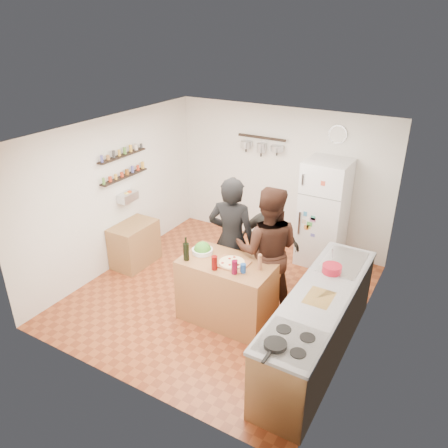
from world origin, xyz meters
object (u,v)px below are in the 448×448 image
Objects in this scene: skillet at (275,345)px; fridge at (323,213)px; salad_bowl at (202,251)px; wine_bottle at (186,252)px; person_back at (269,243)px; salt_canister at (243,268)px; side_table at (135,244)px; person_left at (232,240)px; wall_clock at (338,134)px; prep_island at (227,291)px; red_bowl at (332,269)px; pepper_mill at (260,263)px; counter_run at (318,326)px; person_center at (267,251)px.

skillet is 3.46m from fridge.
fridge reaches higher than salad_bowl.
person_back is (0.66, 1.21, -0.24)m from wine_bottle.
salt_canister is (0.80, 0.10, -0.06)m from wine_bottle.
salt_canister is at bearing -15.22° from side_table.
person_left is 6.33× the size of wall_clock.
person_back is 2.11m from wall_clock.
person_left is (0.20, 0.47, 0.01)m from salad_bowl.
wine_bottle reaches higher than side_table.
person_left is at bearing -111.58° from wall_clock.
salt_canister reaches higher than prep_island.
wall_clock is (0.00, 0.33, 1.25)m from fridge.
person_left is at bearing 129.48° from salt_canister.
wall_clock is at bearing 90.00° from fridge.
person_left reaches higher than red_bowl.
skillet is 0.29× the size of side_table.
person_left reaches higher than prep_island.
person_back is 1.97× the size of side_table.
wall_clock is (0.13, 2.49, 1.15)m from pepper_mill.
red_bowl is at bearing 164.58° from person_left.
person_back is at bearing 61.45° from wine_bottle.
red_bowl is at bearing 95.49° from counter_run.
salad_bowl is 1.85m from side_table.
salad_bowl is 0.18× the size of person_back.
person_center is at bearing 174.75° from red_bowl.
salt_canister is 2.92m from wall_clock.
wall_clock reaches higher than counter_run.
person_center is at bearing 167.69° from person_left.
pepper_mill is at bearing -92.90° from wall_clock.
skillet is at bearing -29.36° from wine_bottle.
counter_run is at bearing -10.36° from side_table.
person_center is at bearing 86.02° from salt_canister.
fridge reaches higher than skillet.
salad_bowl is 2.06m from skillet.
skillet is at bearing 112.17° from person_back.
salt_canister is at bearing 117.42° from person_left.
red_bowl is (-0.05, 0.52, 0.52)m from counter_run.
pepper_mill is at bearing 103.41° from person_back.
counter_run is at bearing -3.97° from prep_island.
red_bowl is at bearing -1.84° from side_table.
fridge reaches higher than pepper_mill.
person_left is at bearing 158.58° from counter_run.
salad_bowl is 0.89m from person_center.
salad_bowl reaches higher than side_table.
fridge is (-0.65, 3.40, -0.04)m from skillet.
salt_canister is 1.12m from red_bowl.
wine_bottle is 0.09× the size of counter_run.
fridge is at bearing 86.66° from pepper_mill.
prep_island is at bearing 23.75° from wine_bottle.
prep_island is 2.32m from fridge.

